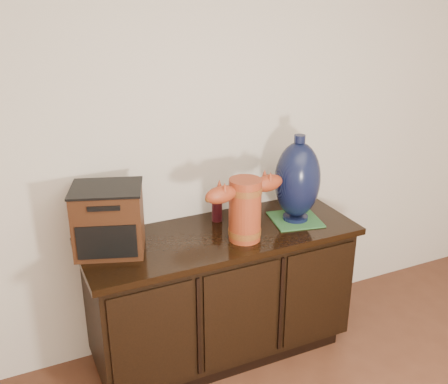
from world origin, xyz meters
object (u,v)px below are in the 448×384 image
lamp_base (297,180)px  tv_radio (109,219)px  sideboard (221,293)px  spray_can (217,207)px  terracotta_vessel (245,206)px

lamp_base → tv_radio: bearing=175.5°
sideboard → lamp_base: lamp_base is taller
lamp_base → spray_can: (-0.40, 0.18, -0.15)m
sideboard → terracotta_vessel: (0.08, -0.11, 0.55)m
terracotta_vessel → lamp_base: (0.36, 0.09, 0.05)m
spray_can → tv_radio: bearing=-171.2°
terracotta_vessel → lamp_base: bearing=5.4°
sideboard → lamp_base: 0.75m
terracotta_vessel → spray_can: 0.28m
lamp_base → spray_can: lamp_base is taller
sideboard → tv_radio: (-0.56, 0.06, 0.53)m
terracotta_vessel → lamp_base: lamp_base is taller
lamp_base → terracotta_vessel: bearing=-166.4°
tv_radio → lamp_base: (1.01, -0.08, 0.07)m
terracotta_vessel → lamp_base: 0.37m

